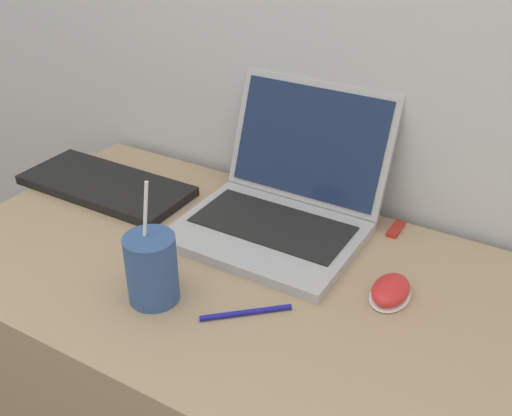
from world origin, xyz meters
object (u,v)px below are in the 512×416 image
laptop (283,200)px  drink_cup (152,268)px  computer_mouse (391,291)px  usb_stick (396,229)px  pen (246,313)px  external_keyboard (106,185)px

laptop → drink_cup: (-0.07, -0.31, 0.01)m
computer_mouse → usb_stick: size_ratio=1.58×
usb_stick → pen: 0.38m
drink_cup → usb_stick: drink_cup is taller
laptop → usb_stick: bearing=24.1°
computer_mouse → drink_cup: bearing=-149.2°
computer_mouse → laptop: bearing=157.0°
drink_cup → computer_mouse: (0.34, 0.20, -0.05)m
laptop → computer_mouse: bearing=-23.0°
usb_stick → pen: (-0.12, -0.36, 0.00)m
drink_cup → usb_stick: bearing=55.7°
pen → laptop: bearing=106.6°
laptop → pen: 0.29m
drink_cup → pen: bearing=14.9°
external_keyboard → laptop: bearing=10.0°
pen → computer_mouse: bearing=41.1°
laptop → usb_stick: laptop is taller
laptop → external_keyboard: bearing=-170.0°
laptop → pen: laptop is taller
laptop → external_keyboard: size_ratio=0.91×
drink_cup → usb_stick: 0.49m
laptop → drink_cup: laptop is taller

